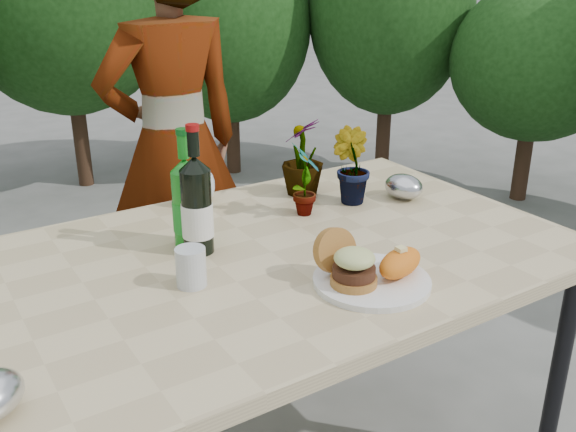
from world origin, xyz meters
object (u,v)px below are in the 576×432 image
patio_table (272,272)px  dinner_plate (372,281)px  wine_bottle (197,207)px  person (174,145)px

patio_table → dinner_plate: bearing=-68.6°
wine_bottle → dinner_plate: bearing=-48.9°
wine_bottle → person: (0.29, 0.84, -0.08)m
patio_table → wine_bottle: wine_bottle is taller
dinner_plate → person: person is taller
patio_table → person: (0.13, 0.95, 0.10)m
patio_table → person: 0.96m
person → patio_table: bearing=82.2°
wine_bottle → person: 0.89m
patio_table → person: bearing=82.1°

